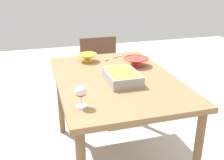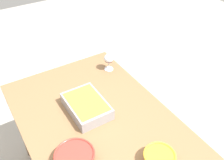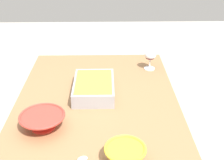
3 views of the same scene
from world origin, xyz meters
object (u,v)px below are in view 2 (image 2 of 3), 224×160
(small_bowl, at_px, (75,157))
(dining_table, at_px, (97,128))
(casserole_dish, at_px, (86,105))
(wine_glass, at_px, (109,59))
(mixing_bowl, at_px, (159,158))

(small_bowl, bearing_deg, dining_table, -48.70)
(casserole_dish, distance_m, small_bowl, 0.39)
(dining_table, distance_m, casserole_dish, 0.16)
(wine_glass, relative_size, small_bowl, 0.63)
(dining_table, bearing_deg, small_bowl, 131.30)
(casserole_dish, bearing_deg, dining_table, -169.04)
(casserole_dish, relative_size, mixing_bowl, 1.89)
(wine_glass, xyz_separation_m, mixing_bowl, (-0.86, 0.21, -0.05))
(mixing_bowl, distance_m, small_bowl, 0.44)
(dining_table, distance_m, mixing_bowl, 0.49)
(wine_glass, distance_m, mixing_bowl, 0.89)
(mixing_bowl, bearing_deg, casserole_dish, 14.70)
(casserole_dish, distance_m, mixing_bowl, 0.56)
(wine_glass, height_order, casserole_dish, wine_glass)
(mixing_bowl, bearing_deg, wine_glass, -13.86)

